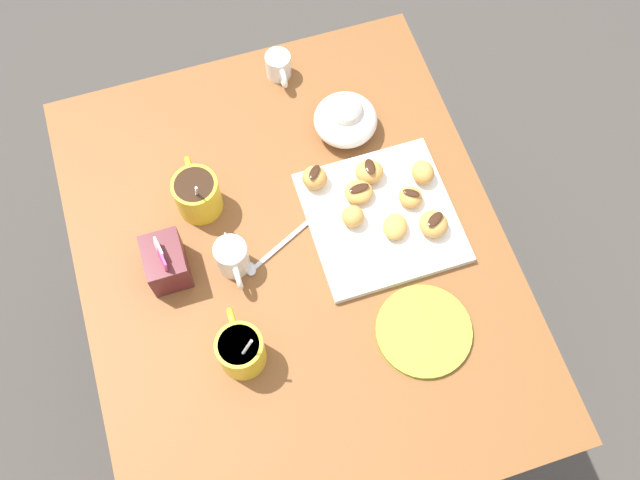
{
  "coord_description": "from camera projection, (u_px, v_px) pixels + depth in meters",
  "views": [
    {
      "loc": [
        -0.49,
        0.11,
        1.94
      ],
      "look_at": [
        0.01,
        -0.05,
        0.74
      ],
      "focal_mm": 39.85,
      "sensor_mm": 36.0,
      "label": 1
    }
  ],
  "objects": [
    {
      "name": "coffee_mug_yellow_left",
      "position": [
        241.0,
        349.0,
        1.19
      ],
      "size": [
        0.12,
        0.08,
        0.13
      ],
      "color": "yellow",
      "rests_on": "dining_table"
    },
    {
      "name": "chocolate_sauce_pitcher",
      "position": [
        278.0,
        65.0,
        1.45
      ],
      "size": [
        0.09,
        0.05,
        0.06
      ],
      "color": "white",
      "rests_on": "dining_table"
    },
    {
      "name": "chocolate_drizzle_2",
      "position": [
        314.0,
        172.0,
        1.32
      ],
      "size": [
        0.04,
        0.03,
        0.0
      ],
      "primitive_type": "ellipsoid",
      "rotation": [
        0.0,
        0.0,
        2.39
      ],
      "color": "#381E11",
      "rests_on": "beignet_2"
    },
    {
      "name": "beignet_6",
      "position": [
        434.0,
        224.0,
        1.3
      ],
      "size": [
        0.07,
        0.07,
        0.04
      ],
      "primitive_type": "ellipsoid",
      "rotation": [
        0.0,
        0.0,
        1.86
      ],
      "color": "#D19347",
      "rests_on": "pastry_plate_square"
    },
    {
      "name": "beignet_4",
      "position": [
        369.0,
        172.0,
        1.35
      ],
      "size": [
        0.06,
        0.07,
        0.04
      ],
      "primitive_type": "ellipsoid",
      "rotation": [
        0.0,
        0.0,
        2.82
      ],
      "color": "#D19347",
      "rests_on": "pastry_plate_square"
    },
    {
      "name": "cream_pitcher_white",
      "position": [
        232.0,
        257.0,
        1.27
      ],
      "size": [
        0.1,
        0.06,
        0.07
      ],
      "color": "white",
      "rests_on": "dining_table"
    },
    {
      "name": "beignet_7",
      "position": [
        359.0,
        192.0,
        1.33
      ],
      "size": [
        0.06,
        0.06,
        0.03
      ],
      "primitive_type": "ellipsoid",
      "rotation": [
        0.0,
        0.0,
        1.39
      ],
      "color": "#D19347",
      "rests_on": "pastry_plate_square"
    },
    {
      "name": "chocolate_drizzle_1",
      "position": [
        411.0,
        193.0,
        1.31
      ],
      "size": [
        0.03,
        0.03,
        0.0
      ],
      "primitive_type": "ellipsoid",
      "rotation": [
        0.0,
        0.0,
        4.11
      ],
      "color": "#381E11",
      "rests_on": "beignet_1"
    },
    {
      "name": "chocolate_drizzle_4",
      "position": [
        370.0,
        166.0,
        1.33
      ],
      "size": [
        0.04,
        0.02,
        0.0
      ],
      "primitive_type": "ellipsoid",
      "rotation": [
        0.0,
        0.0,
        3.03
      ],
      "color": "#381E11",
      "rests_on": "beignet_4"
    },
    {
      "name": "beignet_3",
      "position": [
        395.0,
        227.0,
        1.3
      ],
      "size": [
        0.07,
        0.07,
        0.03
      ],
      "primitive_type": "ellipsoid",
      "rotation": [
        0.0,
        0.0,
        2.59
      ],
      "color": "#D19347",
      "rests_on": "pastry_plate_square"
    },
    {
      "name": "beignet_1",
      "position": [
        410.0,
        197.0,
        1.33
      ],
      "size": [
        0.06,
        0.06,
        0.03
      ],
      "primitive_type": "ellipsoid",
      "rotation": [
        0.0,
        0.0,
        3.78
      ],
      "color": "#D19347",
      "rests_on": "pastry_plate_square"
    },
    {
      "name": "chocolate_drizzle_6",
      "position": [
        435.0,
        219.0,
        1.28
      ],
      "size": [
        0.03,
        0.04,
        0.0
      ],
      "primitive_type": "ellipsoid",
      "rotation": [
        0.0,
        0.0,
        2.09
      ],
      "color": "#381E11",
      "rests_on": "beignet_6"
    },
    {
      "name": "pastry_plate_square",
      "position": [
        381.0,
        217.0,
        1.34
      ],
      "size": [
        0.27,
        0.27,
        0.02
      ],
      "primitive_type": "cube",
      "color": "white",
      "rests_on": "dining_table"
    },
    {
      "name": "beignet_0",
      "position": [
        353.0,
        216.0,
        1.31
      ],
      "size": [
        0.06,
        0.06,
        0.04
      ],
      "primitive_type": "ellipsoid",
      "rotation": [
        0.0,
        0.0,
        0.81
      ],
      "color": "#D19347",
      "rests_on": "pastry_plate_square"
    },
    {
      "name": "chocolate_drizzle_7",
      "position": [
        359.0,
        188.0,
        1.32
      ],
      "size": [
        0.02,
        0.04,
        0.0
      ],
      "primitive_type": "ellipsoid",
      "rotation": [
        0.0,
        0.0,
        1.62
      ],
      "color": "#381E11",
      "rests_on": "beignet_7"
    },
    {
      "name": "saucer_lime_left",
      "position": [
        424.0,
        331.0,
        1.25
      ],
      "size": [
        0.17,
        0.17,
        0.01
      ],
      "primitive_type": "cylinder",
      "color": "#9EC633",
      "rests_on": "dining_table"
    },
    {
      "name": "beignet_2",
      "position": [
        315.0,
        178.0,
        1.34
      ],
      "size": [
        0.07,
        0.07,
        0.04
      ],
      "primitive_type": "ellipsoid",
      "rotation": [
        0.0,
        0.0,
        2.17
      ],
      "color": "#D19347",
      "rests_on": "pastry_plate_square"
    },
    {
      "name": "coffee_mug_yellow_right",
      "position": [
        197.0,
        193.0,
        1.31
      ],
      "size": [
        0.12,
        0.09,
        0.13
      ],
      "color": "yellow",
      "rests_on": "dining_table"
    },
    {
      "name": "dining_table",
      "position": [
        296.0,
        283.0,
        1.44
      ],
      "size": [
        0.96,
        0.78,
        0.72
      ],
      "color": "brown",
      "rests_on": "ground_plane"
    },
    {
      "name": "ice_cream_bowl",
      "position": [
        346.0,
        118.0,
        1.39
      ],
      "size": [
        0.13,
        0.13,
        0.09
      ],
      "color": "white",
      "rests_on": "dining_table"
    },
    {
      "name": "loose_spoon_near_saucer",
      "position": [
        271.0,
        254.0,
        1.31
      ],
      "size": [
        0.08,
        0.15,
        0.01
      ],
      "color": "silver",
      "rests_on": "dining_table"
    },
    {
      "name": "beignet_5",
      "position": [
        423.0,
        172.0,
        1.34
      ],
      "size": [
        0.05,
        0.05,
        0.04
      ],
      "primitive_type": "ellipsoid",
      "rotation": [
        0.0,
        0.0,
        1.51
      ],
      "color": "#D19347",
      "rests_on": "pastry_plate_square"
    },
    {
      "name": "ground_plane",
      "position": [
        303.0,
        356.0,
        1.97
      ],
      "size": [
        8.0,
        8.0,
        0.0
      ],
      "primitive_type": "plane",
      "color": "#423D38"
    },
    {
      "name": "sugar_caddy",
      "position": [
        166.0,
        262.0,
        1.26
      ],
      "size": [
        0.09,
        0.07,
        0.11
      ],
      "color": "#561E23",
      "rests_on": "dining_table"
    }
  ]
}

